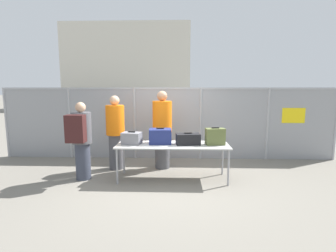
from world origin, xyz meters
TOP-DOWN VIEW (x-y plane):
  - ground_plane at (0.00, 0.00)m, footprint 120.00×120.00m
  - fence_section at (0.02, 1.72)m, footprint 8.98×0.07m
  - inspection_table at (0.17, 0.06)m, footprint 2.33×0.79m
  - suitcase_grey at (-0.69, 0.06)m, footprint 0.43×0.34m
  - suitcase_navy at (-0.09, 0.14)m, footprint 0.48×0.38m
  - suitcase_black at (0.49, 0.06)m, footprint 0.52×0.33m
  - suitcase_olive at (1.05, 0.06)m, footprint 0.41×0.26m
  - traveler_hooded at (-1.72, -0.04)m, footprint 0.40×0.63m
  - security_worker_near at (-0.09, 0.85)m, footprint 0.46×0.46m
  - security_worker_far at (-1.19, 0.75)m, footprint 0.43×0.43m
  - utility_trailer at (0.53, 2.92)m, footprint 3.97×2.29m
  - distant_hangar at (-4.24, 22.30)m, footprint 11.11×10.20m

SIDE VIEW (x-z plane):
  - ground_plane at x=0.00m, z-range 0.00..0.00m
  - utility_trailer at x=0.53m, z-range 0.06..0.71m
  - inspection_table at x=0.17m, z-range 0.33..1.08m
  - suitcase_black at x=0.49m, z-range 0.74..0.99m
  - suitcase_grey at x=-0.69m, z-range 0.74..1.01m
  - traveler_hooded at x=-1.72m, z-range 0.08..1.71m
  - security_worker_far at x=-1.19m, z-range 0.03..1.77m
  - suitcase_navy at x=-0.09m, z-range 0.74..1.08m
  - suitcase_olive at x=1.05m, z-range 0.74..1.11m
  - security_worker_near at x=-0.09m, z-range 0.03..1.88m
  - fence_section at x=0.02m, z-range 0.05..1.97m
  - distant_hangar at x=-4.24m, z-range 0.00..7.40m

